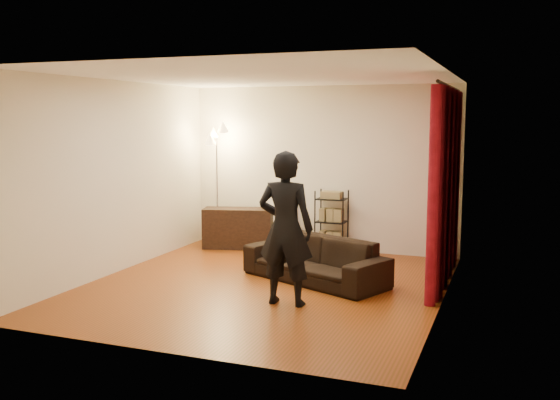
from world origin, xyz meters
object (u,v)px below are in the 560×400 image
at_px(media_cabinet, 238,228).
at_px(storage_boxes, 287,225).
at_px(wire_shelf, 331,222).
at_px(person, 286,228).
at_px(sofa, 315,260).
at_px(floor_lamp, 217,187).

distance_m(media_cabinet, storage_boxes, 0.86).
distance_m(storage_boxes, wire_shelf, 0.74).
xyz_separation_m(person, storage_boxes, (-1.01, 2.78, -0.47)).
xyz_separation_m(sofa, storage_boxes, (-1.02, 1.66, 0.14)).
distance_m(storage_boxes, floor_lamp, 1.39).
bearing_deg(sofa, storage_boxes, 145.48).
height_order(sofa, person, person).
xyz_separation_m(sofa, wire_shelf, (-0.30, 1.80, 0.22)).
bearing_deg(floor_lamp, wire_shelf, 4.21).
relative_size(sofa, person, 1.11).
bearing_deg(sofa, wire_shelf, 123.21).
height_order(storage_boxes, floor_lamp, floor_lamp).
bearing_deg(sofa, person, -66.50).
relative_size(person, storage_boxes, 2.06).
distance_m(sofa, wire_shelf, 1.84).
bearing_deg(wire_shelf, storage_boxes, -173.06).
relative_size(media_cabinet, wire_shelf, 1.13).
bearing_deg(person, sofa, -91.92).
bearing_deg(storage_boxes, media_cabinet, -177.24).
bearing_deg(media_cabinet, wire_shelf, -8.49).
bearing_deg(wire_shelf, floor_lamp, 179.97).
xyz_separation_m(person, floor_lamp, (-2.27, 2.77, 0.12)).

